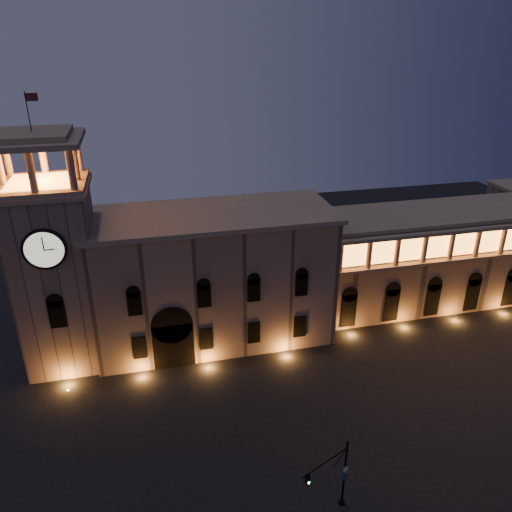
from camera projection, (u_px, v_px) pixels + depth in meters
name	position (u px, v px, depth m)	size (l,w,h in m)	color
ground	(271.00, 452.00, 49.25)	(160.00, 160.00, 0.00)	black
government_building	(213.00, 277.00, 64.58)	(30.80, 12.80, 17.60)	#896C5A
clock_tower	(57.00, 269.00, 58.31)	(9.80, 9.80, 32.40)	#896C5A
colonnade_wing	(438.00, 256.00, 74.11)	(40.60, 11.50, 14.50)	#846754
traffic_light	(337.00, 477.00, 41.85)	(4.90, 2.39, 7.27)	black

